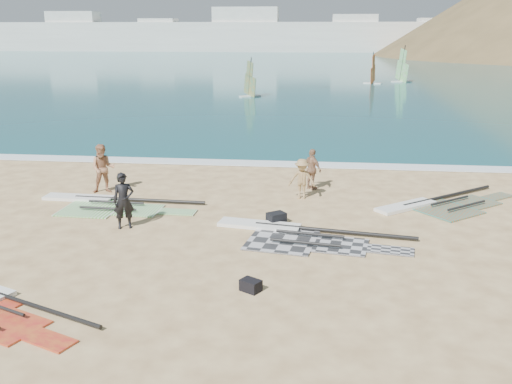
# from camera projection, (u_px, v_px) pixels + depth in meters

# --- Properties ---
(ground) EXTENTS (300.00, 300.00, 0.00)m
(ground) POSITION_uv_depth(u_px,v_px,m) (275.00, 269.00, 15.48)
(ground) COLOR #E5C686
(ground) RESTS_ON ground
(sea) EXTENTS (300.00, 240.00, 0.06)m
(sea) POSITION_uv_depth(u_px,v_px,m) (317.00, 55.00, 141.58)
(sea) COLOR #0B4651
(sea) RESTS_ON ground
(surf_line) EXTENTS (300.00, 1.20, 0.04)m
(surf_line) POSITION_uv_depth(u_px,v_px,m) (295.00, 165.00, 27.23)
(surf_line) COLOR white
(surf_line) RESTS_ON ground
(far_town) EXTENTS (160.00, 8.00, 12.00)m
(far_town) POSITION_uv_depth(u_px,v_px,m) (261.00, 35.00, 159.20)
(far_town) COLOR white
(far_town) RESTS_ON ground
(rig_grey) EXTENTS (6.39, 3.01, 0.20)m
(rig_grey) POSITION_uv_depth(u_px,v_px,m) (295.00, 235.00, 17.90)
(rig_grey) COLOR #2A2B2D
(rig_grey) RESTS_ON ground
(rig_green) EXTENTS (6.29, 2.59, 0.20)m
(rig_green) POSITION_uv_depth(u_px,v_px,m) (105.00, 204.00, 21.06)
(rig_green) COLOR green
(rig_green) RESTS_ON ground
(rig_orange) EXTENTS (5.61, 4.60, 0.20)m
(rig_orange) POSITION_uv_depth(u_px,v_px,m) (439.00, 205.00, 20.93)
(rig_orange) COLOR #D84206
(rig_orange) RESTS_ON ground
(gear_bag_near) EXTENTS (0.72, 0.69, 0.37)m
(gear_bag_near) POSITION_uv_depth(u_px,v_px,m) (276.00, 218.00, 19.04)
(gear_bag_near) COLOR black
(gear_bag_near) RESTS_ON ground
(gear_bag_far) EXTENTS (0.60, 0.55, 0.29)m
(gear_bag_far) POSITION_uv_depth(u_px,v_px,m) (251.00, 285.00, 14.13)
(gear_bag_far) COLOR black
(gear_bag_far) RESTS_ON ground
(person_wetsuit) EXTENTS (0.79, 0.66, 1.85)m
(person_wetsuit) POSITION_uv_depth(u_px,v_px,m) (124.00, 201.00, 18.41)
(person_wetsuit) COLOR black
(person_wetsuit) RESTS_ON ground
(beachgoer_left) EXTENTS (1.11, 0.97, 1.94)m
(beachgoer_left) POSITION_uv_depth(u_px,v_px,m) (103.00, 169.00, 22.44)
(beachgoer_left) COLOR #B17955
(beachgoer_left) RESTS_ON ground
(beachgoer_mid) EXTENTS (1.04, 0.64, 1.55)m
(beachgoer_mid) POSITION_uv_depth(u_px,v_px,m) (302.00, 179.00, 21.68)
(beachgoer_mid) COLOR #9E7E50
(beachgoer_mid) RESTS_ON ground
(beachgoer_back) EXTENTS (0.98, 0.97, 1.66)m
(beachgoer_back) POSITION_uv_depth(u_px,v_px,m) (312.00, 169.00, 22.93)
(beachgoer_back) COLOR #9C7254
(beachgoer_back) RESTS_ON ground
(windsurfer_left) EXTENTS (2.04, 2.13, 3.75)m
(windsurfer_left) POSITION_uv_depth(u_px,v_px,m) (250.00, 85.00, 53.89)
(windsurfer_left) COLOR white
(windsurfer_left) RESTS_ON ground
(windsurfer_centre) EXTENTS (2.14, 2.43, 3.76)m
(windsurfer_centre) POSITION_uv_depth(u_px,v_px,m) (373.00, 74.00, 66.76)
(windsurfer_centre) COLOR white
(windsurfer_centre) RESTS_ON ground
(windsurfer_right) EXTENTS (2.51, 2.77, 4.43)m
(windsurfer_right) POSITION_uv_depth(u_px,v_px,m) (402.00, 72.00, 68.70)
(windsurfer_right) COLOR white
(windsurfer_right) RESTS_ON ground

